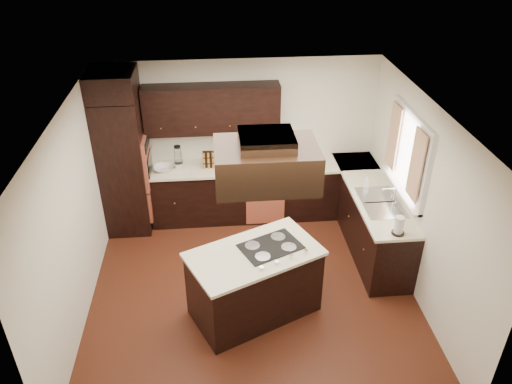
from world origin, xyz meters
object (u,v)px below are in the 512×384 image
range_hood (266,165)px  island (254,284)px  oven_column (124,165)px  spice_rack (213,159)px

range_hood → island: bearing=125.5°
oven_column → spice_rack: size_ratio=6.84×
island → range_hood: (0.11, -0.16, 1.72)m
oven_column → range_hood: 3.13m
spice_rack → oven_column: bearing=-173.9°
island → spice_rack: bearing=76.6°
oven_column → range_hood: bearing=-50.3°
oven_column → range_hood: (1.88, -2.25, 1.10)m
range_hood → spice_rack: (-0.55, 2.35, -1.11)m
oven_column → island: bearing=-50.0°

